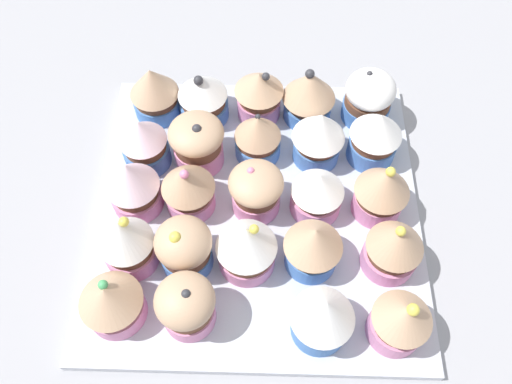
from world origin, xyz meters
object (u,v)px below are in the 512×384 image
(cupcake_11, at_px, (317,193))
(cupcake_12, at_px, (256,190))
(cupcake_20, at_px, (401,320))
(cupcake_10, at_px, (382,189))
(cupcake_0, at_px, (369,97))
(cupcake_22, at_px, (186,305))
(cupcake_14, at_px, (132,186))
(cupcake_18, at_px, (184,247))
(cupcake_8, at_px, (197,142))
(cupcake_16, at_px, (313,246))
(baking_tray, at_px, (256,208))
(cupcake_3, at_px, (203,97))
(cupcake_4, at_px, (154,91))
(cupcake_19, at_px, (126,241))
(cupcake_23, at_px, (111,301))
(cupcake_17, at_px, (246,246))
(cupcake_9, at_px, (144,142))
(cupcake_1, at_px, (309,94))
(cupcake_13, at_px, (188,189))
(cupcake_6, at_px, (319,136))
(cupcake_7, at_px, (262,136))
(cupcake_2, at_px, (261,94))
(cupcake_21, at_px, (323,316))
(cupcake_5, at_px, (375,136))

(cupcake_11, distance_m, cupcake_12, 0.07)
(cupcake_20, bearing_deg, cupcake_10, -88.39)
(cupcake_0, xyz_separation_m, cupcake_22, (0.20, 0.27, 0.00))
(cupcake_14, distance_m, cupcake_18, 0.09)
(cupcake_8, distance_m, cupcake_14, 0.09)
(cupcake_16, bearing_deg, baking_tray, -48.50)
(cupcake_3, height_order, cupcake_12, cupcake_3)
(cupcake_4, xyz_separation_m, cupcake_19, (0.00, 0.20, 0.00))
(cupcake_19, relative_size, cupcake_23, 1.27)
(cupcake_4, xyz_separation_m, cupcake_20, (-0.27, 0.28, -0.00))
(cupcake_0, bearing_deg, cupcake_19, 37.91)
(baking_tray, relative_size, cupcake_0, 5.16)
(cupcake_17, bearing_deg, cupcake_12, -96.70)
(cupcake_9, distance_m, cupcake_20, 0.34)
(cupcake_1, bearing_deg, baking_tray, 65.64)
(cupcake_17, height_order, cupcake_22, cupcake_17)
(cupcake_10, bearing_deg, cupcake_13, 1.29)
(cupcake_6, relative_size, cupcake_13, 1.02)
(cupcake_7, height_order, cupcake_16, cupcake_16)
(cupcake_14, relative_size, cupcake_16, 1.05)
(baking_tray, distance_m, cupcake_12, 0.04)
(cupcake_14, bearing_deg, baking_tray, -179.73)
(cupcake_13, relative_size, cupcake_20, 1.04)
(cupcake_2, relative_size, cupcake_9, 1.02)
(cupcake_9, xyz_separation_m, cupcake_11, (-0.20, 0.06, -0.00))
(cupcake_2, height_order, cupcake_4, same)
(cupcake_13, bearing_deg, cupcake_9, -47.99)
(cupcake_1, bearing_deg, cupcake_0, -178.30)
(cupcake_6, height_order, cupcake_21, same)
(cupcake_11, relative_size, cupcake_17, 0.81)
(cupcake_20, bearing_deg, cupcake_19, -15.03)
(cupcake_6, bearing_deg, cupcake_21, 88.89)
(baking_tray, height_order, cupcake_20, cupcake_20)
(cupcake_11, bearing_deg, cupcake_0, -116.07)
(cupcake_6, xyz_separation_m, cupcake_23, (0.21, 0.20, -0.01))
(cupcake_21, bearing_deg, cupcake_17, -44.07)
(cupcake_17, bearing_deg, cupcake_20, 154.17)
(cupcake_22, bearing_deg, baking_tray, -115.57)
(cupcake_11, relative_size, cupcake_16, 0.88)
(cupcake_12, bearing_deg, cupcake_9, -24.45)
(cupcake_22, bearing_deg, cupcake_6, -123.25)
(cupcake_3, bearing_deg, cupcake_5, 164.10)
(cupcake_17, bearing_deg, cupcake_0, -124.58)
(cupcake_4, distance_m, cupcake_12, 0.19)
(cupcake_13, relative_size, cupcake_21, 0.98)
(cupcake_11, bearing_deg, cupcake_13, 1.09)
(cupcake_17, distance_m, cupcake_18, 0.06)
(cupcake_6, distance_m, cupcake_14, 0.22)
(cupcake_12, xyz_separation_m, cupcake_17, (0.01, 0.07, 0.00))
(cupcake_1, relative_size, cupcake_17, 1.00)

